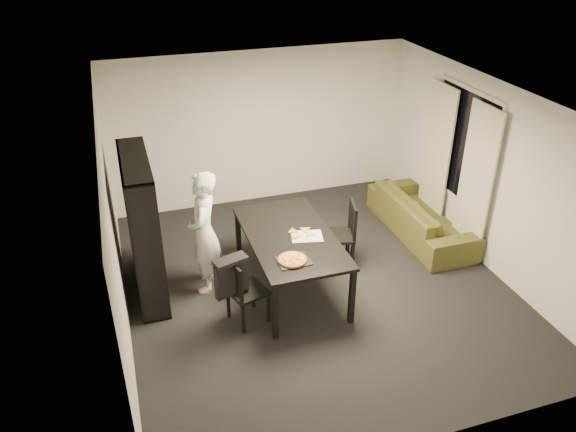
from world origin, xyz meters
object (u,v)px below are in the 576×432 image
object	(u,v)px
bookshelf	(143,228)
chair_right	(344,230)
pepperoni_pizza	(292,260)
sofa	(421,216)
dining_table	(290,240)
chair_left	(241,288)
person	(204,232)
baking_tray	(293,261)

from	to	relation	value
bookshelf	chair_right	world-z (taller)	bookshelf
pepperoni_pizza	sofa	distance (m)	2.92
dining_table	chair_left	distance (m)	0.97
person	baking_tray	world-z (taller)	person
chair_right	dining_table	bearing A→B (deg)	-56.79
pepperoni_pizza	dining_table	bearing A→B (deg)	74.07
baking_tray	sofa	world-z (taller)	baking_tray
person	chair_left	bearing A→B (deg)	33.94
person	pepperoni_pizza	size ratio (longest dim) A/B	4.84
dining_table	baking_tray	xyz separation A→B (m)	(-0.15, -0.58, 0.08)
pepperoni_pizza	chair_left	bearing A→B (deg)	173.65
chair_left	person	size ratio (longest dim) A/B	0.54
dining_table	chair_left	world-z (taller)	chair_left
sofa	bookshelf	bearing A→B (deg)	92.36
person	baking_tray	bearing A→B (deg)	60.82
bookshelf	person	distance (m)	0.77
chair_right	baking_tray	xyz separation A→B (m)	(-1.06, -0.91, 0.27)
bookshelf	pepperoni_pizza	world-z (taller)	bookshelf
person	baking_tray	distance (m)	1.31
chair_right	baking_tray	size ratio (longest dim) A/B	2.42
pepperoni_pizza	person	bearing A→B (deg)	133.24
dining_table	person	xyz separation A→B (m)	(-1.06, 0.36, 0.10)
dining_table	chair_right	size ratio (longest dim) A/B	2.03
bookshelf	person	bearing A→B (deg)	-14.02
bookshelf	dining_table	bearing A→B (deg)	-16.97
baking_tray	sofa	size ratio (longest dim) A/B	0.19
bookshelf	person	size ratio (longest dim) A/B	1.12
baking_tray	person	bearing A→B (deg)	133.77
dining_table	bookshelf	bearing A→B (deg)	163.03
chair_right	baking_tray	world-z (taller)	chair_right
pepperoni_pizza	sofa	xyz separation A→B (m)	(2.55, 1.31, -0.53)
chair_left	person	distance (m)	0.98
pepperoni_pizza	sofa	size ratio (longest dim) A/B	0.16
dining_table	pepperoni_pizza	world-z (taller)	pepperoni_pizza
bookshelf	dining_table	size ratio (longest dim) A/B	0.97
chair_right	chair_left	bearing A→B (deg)	-50.25
person	bookshelf	bearing A→B (deg)	-86.97
baking_tray	dining_table	bearing A→B (deg)	75.43
chair_left	person	world-z (taller)	person
person	baking_tray	xyz separation A→B (m)	(0.91, -0.95, -0.02)
chair_left	person	bearing A→B (deg)	-0.11
chair_left	chair_right	size ratio (longest dim) A/B	0.94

